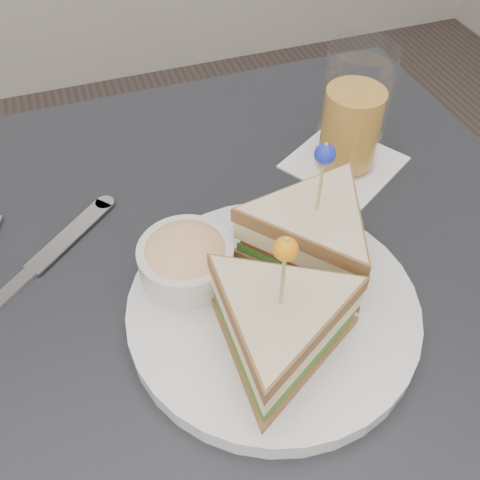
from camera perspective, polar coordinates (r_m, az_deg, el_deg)
table at (r=0.64m, az=-0.56°, el=-8.56°), size 0.80×0.80×0.75m
plate_meal at (r=0.51m, az=4.30°, el=-4.52°), size 0.32×0.30×0.17m
cutlery_knife at (r=0.62m, az=-20.75°, el=-2.54°), size 0.19×0.16×0.01m
drink_set at (r=0.68m, az=11.90°, el=12.68°), size 0.17×0.17×0.16m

